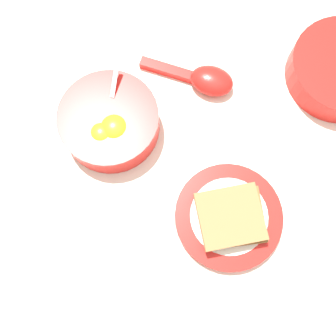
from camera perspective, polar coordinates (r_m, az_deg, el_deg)
ground_plane at (r=0.70m, az=10.93°, el=5.02°), size 3.00×3.00×0.00m
egg_bowl at (r=0.67m, az=-8.46°, el=6.60°), size 0.17×0.17×0.08m
toast_plate at (r=0.65m, az=8.75°, el=-7.00°), size 0.17×0.17×0.02m
toast_sandwich at (r=0.63m, az=9.15°, el=-7.06°), size 0.14×0.13×0.03m
soup_spoon at (r=0.71m, az=5.32°, el=12.73°), size 0.11×0.17×0.03m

